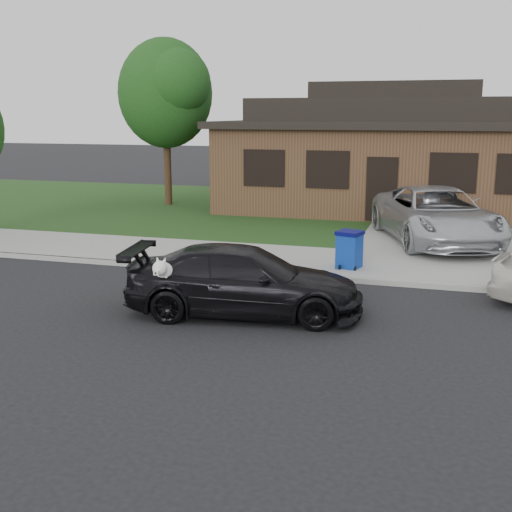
% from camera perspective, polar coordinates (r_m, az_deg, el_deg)
% --- Properties ---
extents(ground, '(120.00, 120.00, 0.00)m').
position_cam_1_polar(ground, '(12.43, -13.34, -4.90)').
color(ground, black).
rests_on(ground, ground).
extents(sidewalk, '(60.00, 3.00, 0.12)m').
position_cam_1_polar(sidewalk, '(16.78, -4.90, 0.14)').
color(sidewalk, gray).
rests_on(sidewalk, ground).
extents(curb, '(60.00, 0.12, 0.12)m').
position_cam_1_polar(curb, '(15.43, -6.93, -1.01)').
color(curb, gray).
rests_on(curb, ground).
extents(lawn, '(60.00, 13.00, 0.13)m').
position_cam_1_polar(lawn, '(24.27, 2.01, 4.05)').
color(lawn, '#193814').
rests_on(lawn, ground).
extents(driveway, '(4.50, 13.00, 0.14)m').
position_cam_1_polar(driveway, '(20.55, 16.24, 2.01)').
color(driveway, gray).
rests_on(driveway, ground).
extents(sedan, '(4.58, 2.39, 1.27)m').
position_cam_1_polar(sedan, '(11.83, -1.11, -2.24)').
color(sedan, black).
rests_on(sedan, ground).
extents(minivan, '(4.21, 6.01, 1.52)m').
position_cam_1_polar(minivan, '(18.48, 15.70, 3.52)').
color(minivan, '#B6B9BE').
rests_on(minivan, driveway).
extents(recycling_bin, '(0.66, 0.66, 0.89)m').
position_cam_1_polar(recycling_bin, '(15.04, 8.30, 0.57)').
color(recycling_bin, navy).
rests_on(recycling_bin, sidewalk).
extents(house, '(12.60, 8.60, 4.65)m').
position_cam_1_polar(house, '(25.36, 12.09, 8.85)').
color(house, '#422B1C').
rests_on(house, ground).
extents(tree_0, '(3.78, 3.60, 6.34)m').
position_cam_1_polar(tree_0, '(25.34, -7.82, 14.31)').
color(tree_0, '#332114').
rests_on(tree_0, ground).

